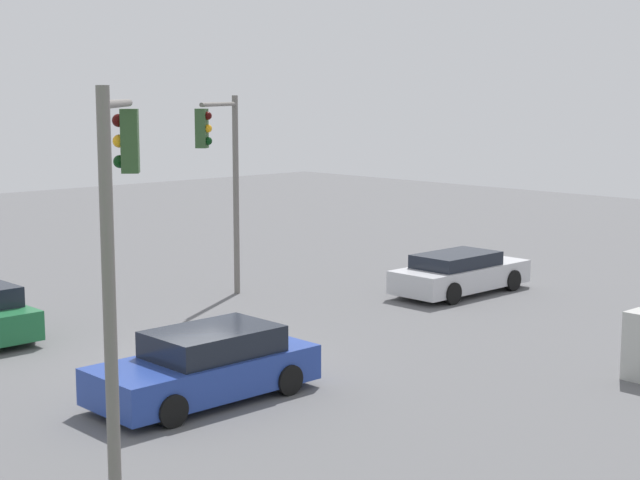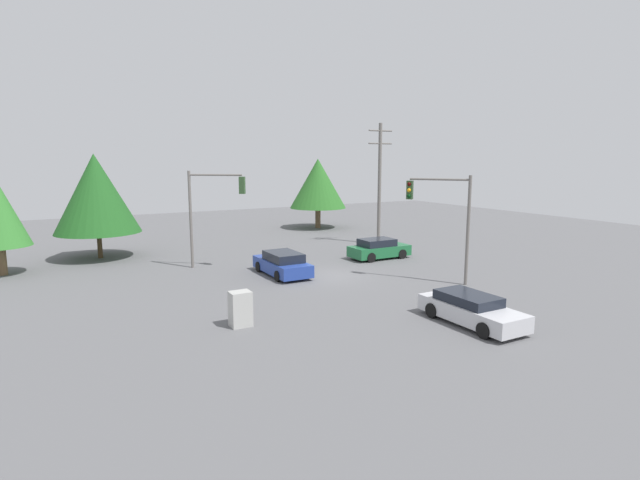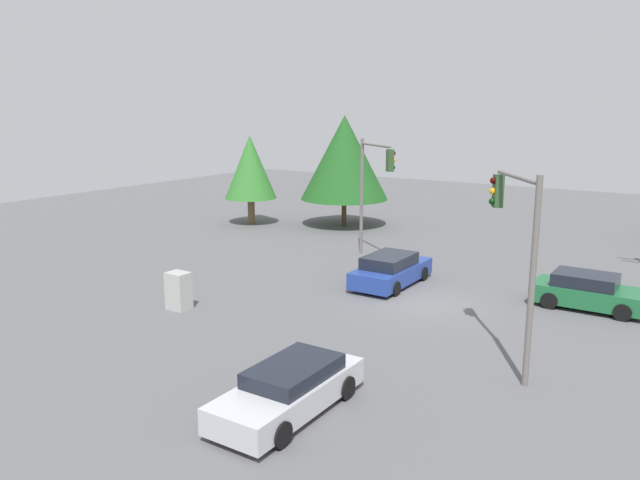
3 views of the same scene
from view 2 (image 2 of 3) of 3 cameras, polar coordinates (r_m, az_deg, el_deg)
The scene contains 10 objects.
ground_plane at distance 29.83m, azimuth 0.87°, elevation -4.12°, with size 80.00×80.00×0.00m, color #5B5B5E.
sedan_silver at distance 22.16m, azimuth 16.86°, elevation -7.60°, with size 1.94×4.78×1.27m.
sedan_green at distance 35.11m, azimuth 6.73°, elevation -1.01°, with size 4.25×1.99×1.40m.
sedan_blue at distance 30.00m, azimuth -4.32°, elevation -2.73°, with size 2.05×4.62×1.42m.
traffic_signal_main at distance 31.96m, azimuth -12.30°, elevation 4.23°, with size 3.01×2.42×6.17m.
traffic_signal_cross at distance 28.44m, azimuth 13.92°, elevation 3.38°, with size 2.27×2.98×6.03m.
utility_pole_tall at distance 40.75m, azimuth 6.82°, elevation 6.73°, with size 2.20×0.28×9.70m.
electrical_cabinet at distance 21.17m, azimuth -9.08°, elevation -7.78°, with size 0.87×0.68×1.48m, color #B2B2AD.
tree_left at distance 37.81m, azimuth -24.23°, elevation 4.87°, with size 5.75×5.75×7.27m.
tree_corner at distance 49.95m, azimuth -0.24°, elevation 6.47°, with size 5.61×5.61×6.92m.
Camera 2 is at (14.52, 25.12, 6.92)m, focal length 28.00 mm.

